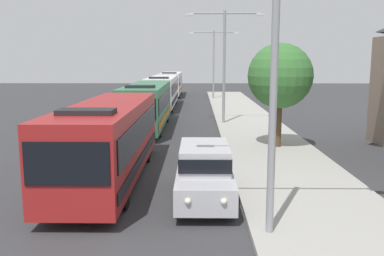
% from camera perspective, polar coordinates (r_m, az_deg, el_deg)
% --- Properties ---
extents(bus_lead, '(2.58, 10.84, 3.21)m').
position_cam_1_polar(bus_lead, '(16.77, -11.18, -1.35)').
color(bus_lead, maroon).
rests_on(bus_lead, ground_plane).
extents(bus_second_in_line, '(2.58, 11.14, 3.21)m').
position_cam_1_polar(bus_second_in_line, '(29.07, -6.12, 3.21)').
color(bus_second_in_line, '#33724C').
rests_on(bus_second_in_line, ground_plane).
extents(bus_middle, '(2.58, 12.26, 3.21)m').
position_cam_1_polar(bus_middle, '(41.80, -4.04, 5.07)').
color(bus_middle, silver).
rests_on(bus_middle, ground_plane).
extents(bus_fourth_in_line, '(2.58, 10.86, 3.21)m').
position_cam_1_polar(bus_fourth_in_line, '(55.51, -2.87, 6.11)').
color(bus_fourth_in_line, silver).
rests_on(bus_fourth_in_line, ground_plane).
extents(white_suv, '(1.86, 4.88, 1.90)m').
position_cam_1_polar(white_suv, '(14.22, 1.69, -5.79)').
color(white_suv, '#B7B7BC').
rests_on(white_suv, ground_plane).
extents(streetlamp_near, '(6.35, 0.28, 7.65)m').
position_cam_1_polar(streetlamp_near, '(10.89, 11.19, 10.08)').
color(streetlamp_near, gray).
rests_on(streetlamp_near, sidewalk).
extents(streetlamp_mid, '(5.58, 0.28, 8.03)m').
position_cam_1_polar(streetlamp_mid, '(30.73, 4.41, 9.87)').
color(streetlamp_mid, gray).
rests_on(streetlamp_mid, sidewalk).
extents(streetlamp_far, '(5.87, 0.28, 7.98)m').
position_cam_1_polar(streetlamp_far, '(50.67, 2.95, 9.63)').
color(streetlamp_far, gray).
rests_on(streetlamp_far, sidewalk).
extents(roadside_tree, '(3.39, 3.39, 5.45)m').
position_cam_1_polar(roadside_tree, '(22.43, 11.89, 6.92)').
color(roadside_tree, '#4C3823').
rests_on(roadside_tree, sidewalk).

